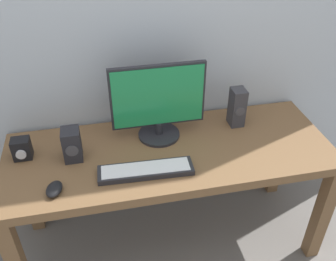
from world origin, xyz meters
name	(u,v)px	position (x,y,z in m)	size (l,w,h in m)	color
ground_plane	(169,238)	(0.00, 0.00, 0.00)	(6.00, 6.00, 0.00)	slate
desk	(170,163)	(0.00, 0.00, 0.61)	(1.69, 0.63, 0.70)	brown
monitor	(158,102)	(-0.03, 0.14, 0.91)	(0.49, 0.22, 0.41)	#232328
keyboard_primary	(146,170)	(-0.15, -0.15, 0.72)	(0.46, 0.14, 0.03)	#232328
mouse	(54,189)	(-0.57, -0.20, 0.72)	(0.07, 0.11, 0.04)	black
speaker_right	(237,107)	(0.41, 0.15, 0.81)	(0.08, 0.09, 0.22)	#333338
speaker_left	(72,145)	(-0.48, 0.03, 0.79)	(0.09, 0.10, 0.17)	#232328
audio_controller	(22,149)	(-0.73, 0.09, 0.76)	(0.09, 0.08, 0.11)	black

